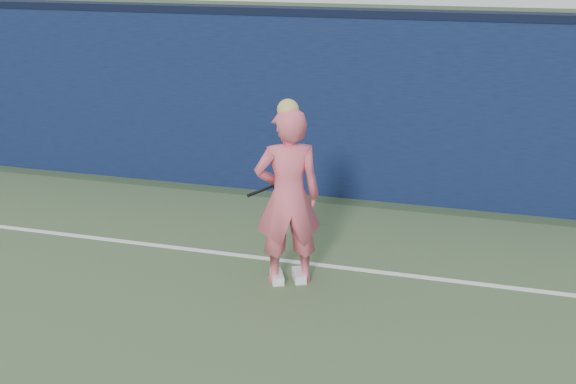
% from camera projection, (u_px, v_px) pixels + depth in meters
% --- Properties ---
extents(backstop_wall, '(24.00, 0.40, 2.50)m').
position_uv_depth(backstop_wall, '(335.00, 108.00, 10.06)').
color(backstop_wall, '#0C1338').
rests_on(backstop_wall, ground).
extents(wall_cap, '(24.00, 0.42, 0.10)m').
position_uv_depth(wall_cap, '(337.00, 12.00, 9.63)').
color(wall_cap, black).
rests_on(wall_cap, backstop_wall).
extents(player, '(0.82, 0.70, 1.98)m').
position_uv_depth(player, '(288.00, 197.00, 7.43)').
color(player, '#E95A6F').
rests_on(player, ground).
extents(racket, '(0.49, 0.36, 0.30)m').
position_uv_depth(racket, '(282.00, 184.00, 7.86)').
color(racket, black).
rests_on(racket, ground).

